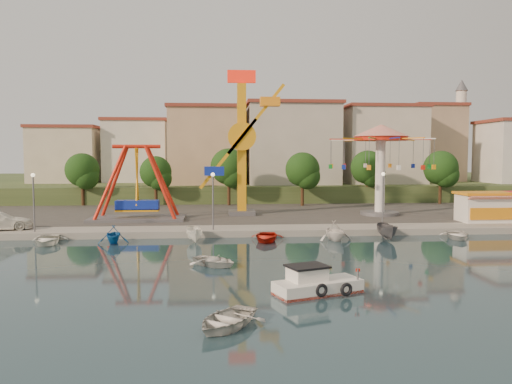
{
  "coord_description": "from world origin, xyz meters",
  "views": [
    {
      "loc": [
        -7.62,
        -32.84,
        7.4
      ],
      "look_at": [
        -3.95,
        14.0,
        4.0
      ],
      "focal_mm": 35.0,
      "sensor_mm": 36.0,
      "label": 1
    }
  ],
  "objects": [
    {
      "name": "ground",
      "position": [
        0.0,
        0.0,
        0.0
      ],
      "size": [
        200.0,
        200.0,
        0.0
      ],
      "primitive_type": "plane",
      "color": "#142937",
      "rests_on": "ground"
    },
    {
      "name": "quay_deck",
      "position": [
        0.0,
        62.0,
        0.3
      ],
      "size": [
        200.0,
        100.0,
        0.6
      ],
      "primitive_type": "cube",
      "color": "#9E998E",
      "rests_on": "ground"
    },
    {
      "name": "asphalt_pad",
      "position": [
        0.0,
        30.0,
        0.6
      ],
      "size": [
        90.0,
        28.0,
        0.01
      ],
      "primitive_type": "cube",
      "color": "#4C4944",
      "rests_on": "quay_deck"
    },
    {
      "name": "hill_terrace",
      "position": [
        0.0,
        67.0,
        1.5
      ],
      "size": [
        200.0,
        60.0,
        3.0
      ],
      "primitive_type": "cube",
      "color": "#384C26",
      "rests_on": "ground"
    },
    {
      "name": "pirate_ship_ride",
      "position": [
        -16.09,
        20.76,
        4.39
      ],
      "size": [
        10.0,
        5.0,
        8.0
      ],
      "color": "#59595E",
      "rests_on": "quay_deck"
    },
    {
      "name": "kamikaze_tower",
      "position": [
        -4.45,
        24.22,
        8.49
      ],
      "size": [
        6.57,
        3.1,
        16.5
      ],
      "color": "#59595E",
      "rests_on": "quay_deck"
    },
    {
      "name": "wave_swinger",
      "position": [
        11.05,
        23.02,
        8.2
      ],
      "size": [
        11.6,
        11.6,
        10.4
      ],
      "color": "#59595E",
      "rests_on": "quay_deck"
    },
    {
      "name": "booth_left",
      "position": [
        19.95,
        16.49,
        2.16
      ],
      "size": [
        5.4,
        3.78,
        3.08
      ],
      "color": "white",
      "rests_on": "quay_deck"
    },
    {
      "name": "lamp_post_0",
      "position": [
        -24.0,
        13.0,
        3.1
      ],
      "size": [
        0.14,
        0.14,
        5.0
      ],
      "primitive_type": "cylinder",
      "color": "#59595E",
      "rests_on": "quay_deck"
    },
    {
      "name": "lamp_post_1",
      "position": [
        -8.0,
        13.0,
        3.1
      ],
      "size": [
        0.14,
        0.14,
        5.0
      ],
      "primitive_type": "cylinder",
      "color": "#59595E",
      "rests_on": "quay_deck"
    },
    {
      "name": "lamp_post_2",
      "position": [
        8.0,
        13.0,
        3.1
      ],
      "size": [
        0.14,
        0.14,
        5.0
      ],
      "primitive_type": "cylinder",
      "color": "#59595E",
      "rests_on": "quay_deck"
    },
    {
      "name": "tree_0",
      "position": [
        -26.0,
        36.98,
        5.47
      ],
      "size": [
        4.6,
        4.6,
        7.19
      ],
      "color": "#382314",
      "rests_on": "quay_deck"
    },
    {
      "name": "tree_1",
      "position": [
        -16.0,
        36.24,
        5.2
      ],
      "size": [
        4.35,
        4.35,
        6.8
      ],
      "color": "#382314",
      "rests_on": "quay_deck"
    },
    {
      "name": "tree_2",
      "position": [
        -6.0,
        35.81,
        5.92
      ],
      "size": [
        5.02,
        5.02,
        7.85
      ],
      "color": "#382314",
      "rests_on": "quay_deck"
    },
    {
      "name": "tree_3",
      "position": [
        4.0,
        34.36,
        5.55
      ],
      "size": [
        4.68,
        4.68,
        7.32
      ],
      "color": "#382314",
      "rests_on": "quay_deck"
    },
    {
      "name": "tree_4",
      "position": [
        14.0,
        37.35,
        5.75
      ],
      "size": [
        4.86,
        4.86,
        7.6
      ],
      "color": "#382314",
      "rests_on": "quay_deck"
    },
    {
      "name": "tree_5",
      "position": [
        24.0,
        35.54,
        5.71
      ],
      "size": [
        4.83,
        4.83,
        7.54
      ],
      "color": "#382314",
      "rests_on": "quay_deck"
    },
    {
      "name": "building_0",
      "position": [
        -33.37,
        46.06,
        8.93
      ],
      "size": [
        9.26,
        9.53,
        11.87
      ],
      "primitive_type": "cube",
      "color": "beige",
      "rests_on": "hill_terrace"
    },
    {
      "name": "building_1",
      "position": [
        -21.33,
        51.38,
        7.32
      ],
      "size": [
        12.33,
        9.01,
        8.63
      ],
      "primitive_type": "cube",
      "color": "silver",
      "rests_on": "hill_terrace"
    },
    {
      "name": "building_2",
      "position": [
        -8.19,
        51.96,
        8.62
      ],
      "size": [
        11.95,
        9.28,
        11.23
      ],
      "primitive_type": "cube",
      "color": "tan",
      "rests_on": "hill_terrace"
    },
    {
      "name": "building_3",
      "position": [
        5.6,
        48.8,
        7.6
      ],
      "size": [
        12.59,
        10.5,
        9.2
      ],
      "primitive_type": "cube",
      "color": "beige",
      "rests_on": "hill_terrace"
    },
    {
      "name": "building_4",
      "position": [
        19.07,
        52.2,
        7.62
      ],
      "size": [
        10.75,
        9.23,
        9.24
      ],
      "primitive_type": "cube",
      "color": "beige",
      "rests_on": "hill_terrace"
    },
    {
      "name": "building_5",
      "position": [
        32.37,
        50.33,
        8.61
      ],
      "size": [
        12.77,
        10.96,
        11.21
      ],
      "primitive_type": "cube",
      "color": "tan",
      "rests_on": "hill_terrace"
    },
    {
      "name": "minaret",
      "position": [
        36.0,
        54.0,
        12.55
      ],
      "size": [
        2.8,
        2.8,
        18.0
      ],
      "color": "silver",
      "rests_on": "hill_terrace"
    },
    {
      "name": "cabin_motorboat",
      "position": [
        -2.36,
        -6.76,
        0.45
      ],
      "size": [
        5.08,
        3.33,
        1.67
      ],
      "rotation": [
        0.0,
        0.0,
        0.35
      ],
      "color": "white",
      "rests_on": "ground"
    },
    {
      "name": "rowboat_a",
      "position": [
        -7.82,
        0.42,
        0.36
      ],
      "size": [
        4.21,
        4.15,
        0.71
      ],
      "primitive_type": "imported",
      "rotation": [
        0.0,
        0.0,
        0.83
      ],
      "color": "white",
      "rests_on": "ground"
    },
    {
      "name": "rowboat_b",
      "position": [
        -7.27,
        -11.78,
        0.38
      ],
      "size": [
        4.19,
        4.48,
        0.76
      ],
      "primitive_type": "imported",
      "rotation": [
        0.0,
        0.0,
        -0.59
      ],
      "color": "beige",
      "rests_on": "ground"
    },
    {
      "name": "moored_boat_0",
      "position": [
        -21.88,
        9.8,
        0.43
      ],
      "size": [
        3.44,
        4.46,
        0.85
      ],
      "primitive_type": "imported",
      "rotation": [
        0.0,
        0.0,
        0.12
      ],
      "color": "white",
      "rests_on": "ground"
    },
    {
      "name": "moored_boat_1",
      "position": [
        -16.41,
        9.8,
        0.77
      ],
      "size": [
        2.92,
        3.26,
        1.55
      ],
      "primitive_type": "imported",
      "rotation": [
        0.0,
        0.0,
        0.14
      ],
      "color": "#135AA7",
      "rests_on": "ground"
    },
    {
      "name": "moored_boat_2",
      "position": [
        -9.57,
        9.8,
        0.69
      ],
      "size": [
        1.78,
        3.69,
        1.37
      ],
      "primitive_type": "imported",
      "rotation": [
        0.0,
        0.0,
        0.13
      ],
      "color": "white",
      "rests_on": "ground"
    },
    {
      "name": "moored_boat_3",
      "position": [
        -3.4,
        9.8,
        0.42
      ],
      "size": [
        3.54,
        4.46,
        0.83
      ],
      "primitive_type": "imported",
      "rotation": [
        0.0,
        0.0,
        -0.18
      ],
      "color": "red",
      "rests_on": "ground"
    },
    {
      "name": "moored_boat_4",
      "position": [
        2.64,
        9.8,
        0.88
      ],
      "size": [
        3.57,
        3.9,
        1.75
      ],
      "primitive_type": "imported",
      "rotation": [
        0.0,
        0.0,
        0.23
      ],
      "color": "white",
      "rests_on": "ground"
    },
    {
      "name": "moored_boat_5",
      "position": [
        7.36,
        9.8,
        0.74
      ],
      "size": [
        1.71,
        3.91,
        1.47
      ],
      "primitive_type": "imported",
      "rotation": [
        0.0,
        0.0,
        -0.07
      ],
      "color": "#515055",
      "rests_on": "ground"
    },
    {
      "name": "moored_boat_6",
      "position": [
        13.77,
        9.8,
        0.38
      ],
      "size": [
        3.46,
        4.21,
        0.76
      ],
      "primitive_type": "imported",
      "rotation": [
        0.0,
        0.0,
        -0.25
      ],
      "color": "white",
      "rests_on": "ground"
    }
  ]
}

